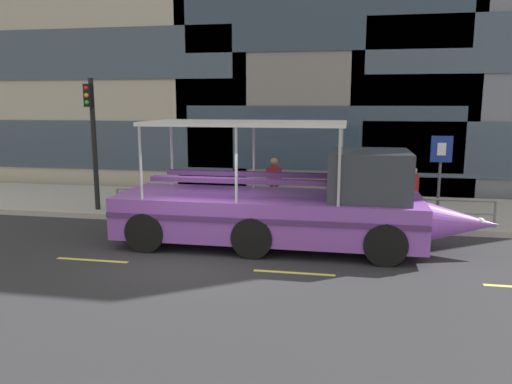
% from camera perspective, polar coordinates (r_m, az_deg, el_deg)
% --- Properties ---
extents(ground_plane, '(120.00, 120.00, 0.00)m').
position_cam_1_polar(ground_plane, '(12.40, -6.36, -7.14)').
color(ground_plane, '#2B2B2D').
extents(sidewalk, '(32.00, 4.80, 0.18)m').
position_cam_1_polar(sidewalk, '(17.63, -1.05, -1.53)').
color(sidewalk, '#A8A59E').
rests_on(sidewalk, ground_plane).
extents(curb_edge, '(32.00, 0.18, 0.18)m').
position_cam_1_polar(curb_edge, '(15.26, -2.96, -3.41)').
color(curb_edge, '#B2ADA3').
rests_on(curb_edge, ground_plane).
extents(lane_centreline, '(25.80, 0.12, 0.01)m').
position_cam_1_polar(lane_centreline, '(11.59, -7.65, -8.40)').
color(lane_centreline, '#DBD64C').
rests_on(lane_centreline, ground_plane).
extents(curb_guardrail, '(11.54, 0.09, 0.79)m').
position_cam_1_polar(curb_guardrail, '(15.13, 4.32, -1.12)').
color(curb_guardrail, gray).
rests_on(curb_guardrail, sidewalk).
extents(traffic_light_pole, '(0.24, 0.46, 4.27)m').
position_cam_1_polar(traffic_light_pole, '(17.02, -18.18, 6.60)').
color(traffic_light_pole, black).
rests_on(traffic_light_pole, sidewalk).
extents(parking_sign, '(0.60, 0.12, 2.55)m').
position_cam_1_polar(parking_sign, '(15.46, 20.34, 3.01)').
color(parking_sign, '#4C4F54').
rests_on(parking_sign, sidewalk).
extents(duck_tour_boat, '(9.67, 2.56, 3.21)m').
position_cam_1_polar(duck_tour_boat, '(12.79, 3.97, -1.63)').
color(duck_tour_boat, purple).
rests_on(duck_tour_boat, ground_plane).
extents(pedestrian_near_bow, '(0.39, 0.31, 1.59)m').
position_cam_1_polar(pedestrian_near_bow, '(15.78, 17.46, 0.47)').
color(pedestrian_near_bow, black).
rests_on(pedestrian_near_bow, sidewalk).
extents(pedestrian_mid_left, '(0.50, 0.24, 1.75)m').
position_cam_1_polar(pedestrian_mid_left, '(16.03, 2.06, 1.44)').
color(pedestrian_mid_left, '#47423D').
rests_on(pedestrian_mid_left, sidewalk).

